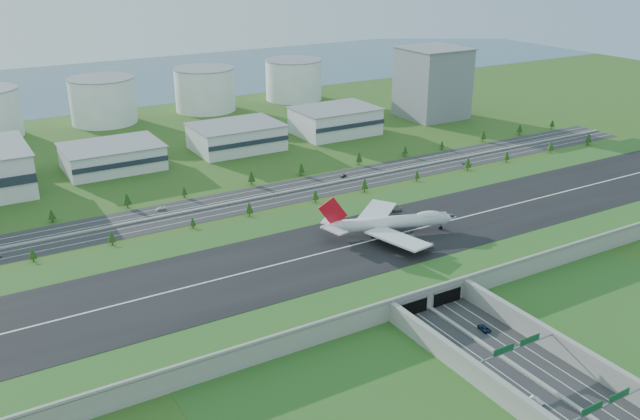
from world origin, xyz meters
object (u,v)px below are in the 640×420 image
car_2 (484,328)px  car_7 (160,208)px  office_tower (432,83)px  car_6 (465,162)px  car_1 (537,400)px  car_5 (343,176)px  boeing_747 (390,222)px  car_0 (482,368)px

car_2 → car_7: (-64.67, 177.98, -0.04)m
office_tower → car_6: (-61.91, -110.69, -26.55)m
office_tower → car_6: 129.58m
car_1 → car_5: car_1 is taller
office_tower → car_1: office_tower is taller
boeing_747 → car_5: (37.64, 98.87, -13.01)m
car_5 → car_7: size_ratio=0.80×
car_7 → car_0: bearing=7.7°
office_tower → car_5: 173.94m
office_tower → car_2: 331.01m
car_2 → car_5: 180.62m
car_5 → car_6: (82.09, -16.83, 0.13)m
car_0 → car_1: size_ratio=0.94×
office_tower → car_6: bearing=-119.2°
car_6 → car_7: 196.67m
car_0 → car_6: size_ratio=0.71×
boeing_747 → car_0: bearing=-89.0°
car_1 → car_6: car_6 is taller
boeing_747 → car_5: bearing=87.7°
office_tower → car_7: 273.96m
office_tower → car_5: size_ratio=12.88×
car_5 → car_2: bearing=-37.0°
car_1 → office_tower: bearing=45.4°
car_0 → car_2: 26.03m
car_5 → car_0: bearing=-40.6°
boeing_747 → car_1: bearing=-84.6°
car_2 → car_0: bearing=51.5°
boeing_747 → car_5: boeing_747 is taller
car_7 → car_1: bearing=7.2°
office_tower → car_0: 356.66m
car_0 → car_2: car_2 is taller
car_1 → car_7: 223.24m
office_tower → car_1: size_ratio=12.03×
car_1 → car_5: size_ratio=1.07×
office_tower → boeing_747: bearing=-133.3°
car_0 → car_1: car_1 is taller
car_5 → car_6: car_6 is taller
office_tower → car_6: office_tower is taller
office_tower → car_5: office_tower is taller
car_0 → office_tower: bearing=46.6°
car_2 → car_6: (130.88, 157.07, 0.02)m
boeing_747 → car_0: (-29.53, -93.46, -12.98)m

